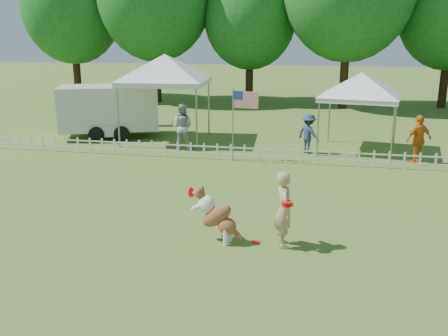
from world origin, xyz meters
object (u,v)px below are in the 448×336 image
dog (217,216)px  canopy_tent_left (166,99)px  spectator_c (419,140)px  frisbee_on_turf (256,242)px  spectator_b (308,134)px  canopy_tent_right (359,113)px  spectator_a (182,126)px  cargo_trailer (109,111)px  flag_pole (233,125)px  handler (284,209)px

dog → canopy_tent_left: size_ratio=0.34×
dog → spectator_c: spectator_c is taller
dog → spectator_c: 9.76m
frisbee_on_turf → dog: bearing=-170.5°
spectator_b → canopy_tent_right: bearing=-118.7°
dog → canopy_tent_left: canopy_tent_left is taller
spectator_b → dog: bearing=119.5°
frisbee_on_turf → spectator_c: bearing=59.8°
spectator_a → spectator_b: spectator_a is taller
dog → spectator_a: 9.17m
cargo_trailer → flag_pole: (6.08, -2.93, 0.13)m
spectator_c → spectator_b: bearing=-43.3°
canopy_tent_left → cargo_trailer: bearing=170.6°
cargo_trailer → spectator_c: 12.77m
cargo_trailer → spectator_b: 8.84m
spectator_a → spectator_b: bearing=-174.0°
canopy_tent_left → handler: bearing=-64.1°
handler → frisbee_on_turf: handler is taller
cargo_trailer → canopy_tent_right: bearing=-24.1°
cargo_trailer → flag_pole: size_ratio=2.04×
flag_pole → handler: bearing=-66.0°
spectator_b → flag_pole: bearing=70.9°
dog → spectator_c: size_ratio=0.70×
spectator_a → dog: bearing=112.6°
spectator_b → spectator_a: bearing=44.3°
canopy_tent_left → flag_pole: bearing=-43.3°
dog → spectator_b: size_ratio=0.80×
spectator_b → cargo_trailer: bearing=31.1°
spectator_c → canopy_tent_left: bearing=-41.9°
flag_pole → spectator_a: 2.60m
handler → cargo_trailer: size_ratio=0.32×
handler → frisbee_on_turf: 1.03m
handler → cargo_trailer: bearing=26.0°
canopy_tent_right → spectator_c: (1.99, -1.60, -0.62)m
frisbee_on_turf → canopy_tent_left: (-5.27, 9.90, 1.77)m
dog → cargo_trailer: bearing=139.8°
handler → spectator_c: 8.95m
dog → spectator_a: size_ratio=0.66×
dog → canopy_tent_left: (-4.43, 10.04, 1.17)m
spectator_a → frisbee_on_turf: bearing=117.7°
canopy_tent_left → canopy_tent_right: 7.91m
dog → spectator_c: (5.46, 8.08, 0.26)m
canopy_tent_right → spectator_b: (-1.86, -0.74, -0.73)m
frisbee_on_turf → spectator_a: spectator_a is taller
canopy_tent_right → cargo_trailer: size_ratio=0.57×
canopy_tent_left → spectator_a: (1.12, -1.49, -0.86)m
spectator_c → cargo_trailer: bearing=-40.5°
spectator_c → flag_pole: bearing=-24.1°
spectator_b → spectator_c: (3.85, -0.86, 0.11)m
canopy_tent_right → spectator_a: bearing=-161.7°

